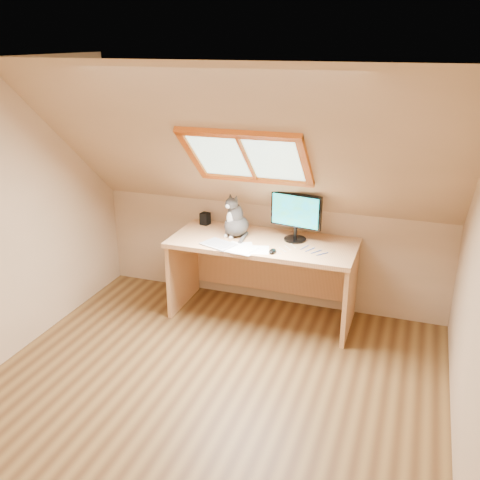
% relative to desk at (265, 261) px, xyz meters
% --- Properties ---
extents(ground, '(3.50, 3.50, 0.00)m').
position_rel_desk_xyz_m(ground, '(-0.05, -1.45, -0.55)').
color(ground, brown).
rests_on(ground, ground).
extents(room_shell, '(3.52, 3.52, 2.41)m').
position_rel_desk_xyz_m(room_shell, '(-0.05, -1.54, 0.88)').
color(room_shell, tan).
rests_on(room_shell, ground).
extents(desk, '(1.71, 0.75, 0.78)m').
position_rel_desk_xyz_m(desk, '(0.00, 0.00, 0.00)').
color(desk, tan).
rests_on(desk, ground).
extents(monitor, '(0.48, 0.20, 0.45)m').
position_rel_desk_xyz_m(monitor, '(0.27, 0.03, 0.49)').
color(monitor, black).
rests_on(monitor, desk).
extents(cat, '(0.32, 0.34, 0.42)m').
position_rel_desk_xyz_m(cat, '(-0.28, -0.03, 0.38)').
color(cat, '#4B4542').
rests_on(cat, desk).
extents(desk_speaker, '(0.10, 0.10, 0.12)m').
position_rel_desk_xyz_m(desk_speaker, '(-0.68, 0.18, 0.29)').
color(desk_speaker, black).
rests_on(desk_speaker, desk).
extents(graphics_tablet, '(0.35, 0.30, 0.01)m').
position_rel_desk_xyz_m(graphics_tablet, '(-0.35, -0.31, 0.24)').
color(graphics_tablet, '#B2B2B7').
rests_on(graphics_tablet, desk).
extents(mouse, '(0.06, 0.10, 0.03)m').
position_rel_desk_xyz_m(mouse, '(0.16, -0.33, 0.25)').
color(mouse, black).
rests_on(mouse, desk).
extents(papers, '(0.35, 0.30, 0.01)m').
position_rel_desk_xyz_m(papers, '(-0.08, -0.33, 0.24)').
color(papers, white).
rests_on(papers, desk).
extents(cables, '(0.51, 0.26, 0.01)m').
position_rel_desk_xyz_m(cables, '(0.39, -0.19, 0.24)').
color(cables, silver).
rests_on(cables, desk).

